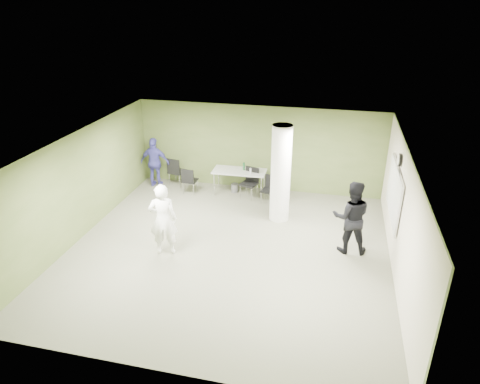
% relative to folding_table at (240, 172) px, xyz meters
% --- Properties ---
extents(floor, '(8.00, 8.00, 0.00)m').
position_rel_folding_table_xyz_m(floor, '(0.51, -3.42, -0.76)').
color(floor, '#4E4F3E').
rests_on(floor, ground).
extents(ceiling, '(8.00, 8.00, 0.00)m').
position_rel_folding_table_xyz_m(ceiling, '(0.51, -3.42, 2.04)').
color(ceiling, white).
rests_on(ceiling, wall_back).
extents(wall_back, '(8.00, 2.80, 0.02)m').
position_rel_folding_table_xyz_m(wall_back, '(0.51, 0.58, 0.64)').
color(wall_back, '#475929').
rests_on(wall_back, floor).
extents(wall_left, '(0.02, 8.00, 2.80)m').
position_rel_folding_table_xyz_m(wall_left, '(-3.49, -3.42, 0.64)').
color(wall_left, '#475929').
rests_on(wall_left, floor).
extents(wall_right_cream, '(0.02, 8.00, 2.80)m').
position_rel_folding_table_xyz_m(wall_right_cream, '(4.51, -3.42, 0.64)').
color(wall_right_cream, beige).
rests_on(wall_right_cream, floor).
extents(column, '(0.56, 0.56, 2.80)m').
position_rel_folding_table_xyz_m(column, '(1.51, -1.42, 0.64)').
color(column, silver).
rests_on(column, floor).
extents(whiteboard, '(0.05, 2.30, 1.30)m').
position_rel_folding_table_xyz_m(whiteboard, '(4.43, -2.22, 0.74)').
color(whiteboard, silver).
rests_on(whiteboard, wall_right_cream).
extents(wall_clock, '(0.06, 0.32, 0.32)m').
position_rel_folding_table_xyz_m(wall_clock, '(4.43, -2.22, 1.59)').
color(wall_clock, black).
rests_on(wall_clock, wall_right_cream).
extents(folding_table, '(1.72, 0.78, 1.06)m').
position_rel_folding_table_xyz_m(folding_table, '(0.00, 0.00, 0.00)').
color(folding_table, '#9C9C96').
rests_on(folding_table, floor).
extents(wastebasket, '(0.25, 0.25, 0.28)m').
position_rel_folding_table_xyz_m(wastebasket, '(-0.18, 0.09, -0.62)').
color(wastebasket, '#4C4C4C').
rests_on(wastebasket, floor).
extents(chair_back_left, '(0.58, 0.58, 0.99)m').
position_rel_folding_table_xyz_m(chair_back_left, '(-2.24, 0.14, -0.18)').
color(chair_back_left, black).
rests_on(chair_back_left, floor).
extents(chair_back_right, '(0.46, 0.46, 0.89)m').
position_rel_folding_table_xyz_m(chair_back_right, '(-1.59, -0.38, -0.24)').
color(chair_back_right, black).
rests_on(chair_back_right, floor).
extents(chair_table_left, '(0.60, 0.60, 0.97)m').
position_rel_folding_table_xyz_m(chair_table_left, '(0.39, -0.14, -0.19)').
color(chair_table_left, black).
rests_on(chair_table_left, floor).
extents(chair_table_right, '(0.52, 0.52, 0.88)m').
position_rel_folding_table_xyz_m(chair_table_right, '(1.06, -0.41, -0.25)').
color(chair_table_right, black).
rests_on(chair_table_right, floor).
extents(woman_white, '(0.78, 0.62, 1.88)m').
position_rel_folding_table_xyz_m(woman_white, '(-1.02, -3.87, 0.18)').
color(woman_white, white).
rests_on(woman_white, floor).
extents(man_black, '(0.98, 0.80, 1.91)m').
position_rel_folding_table_xyz_m(man_black, '(3.46, -2.73, 0.19)').
color(man_black, black).
rests_on(man_black, floor).
extents(man_blue, '(1.01, 0.46, 1.69)m').
position_rel_folding_table_xyz_m(man_blue, '(-2.89, -0.02, 0.09)').
color(man_blue, '#3B398D').
rests_on(man_blue, floor).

